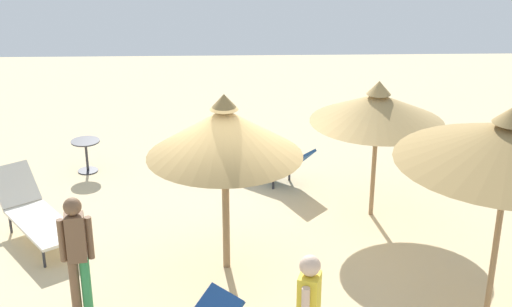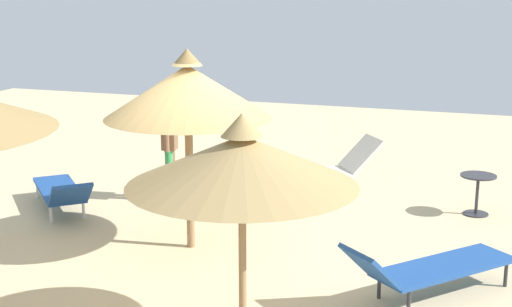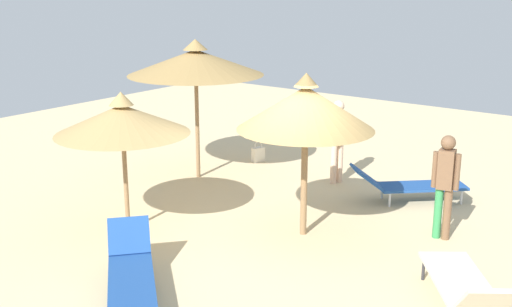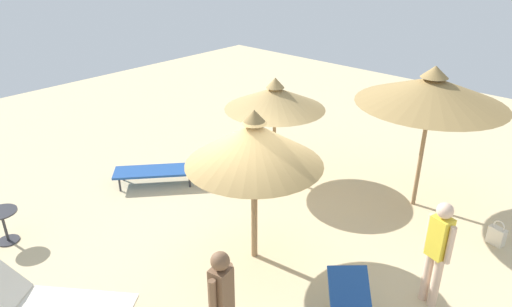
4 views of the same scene
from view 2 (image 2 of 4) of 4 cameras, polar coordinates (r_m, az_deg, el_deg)
ground at (r=9.74m, az=-4.06°, el=-8.21°), size 24.00×24.00×0.10m
parasol_umbrella_far_left at (r=6.73m, az=-1.10°, el=-0.56°), size 2.18×2.18×2.36m
parasol_umbrella_back at (r=9.51m, az=-5.35°, el=4.82°), size 2.20×2.20×2.68m
lounge_chair_near_right at (r=11.70m, az=-14.91°, el=-2.85°), size 1.98×1.90×0.72m
lounge_chair_center at (r=12.38m, az=5.03°, el=-1.19°), size 1.81×2.14×0.91m
lounge_chair_edge at (r=8.59m, az=13.27°, el=-8.61°), size 2.06×1.90×0.76m
person_standing_front at (r=11.91m, az=-6.76°, el=0.93°), size 0.43×0.26×1.73m
side_table_round at (r=11.71m, az=16.90°, el=-2.57°), size 0.55×0.55×0.63m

